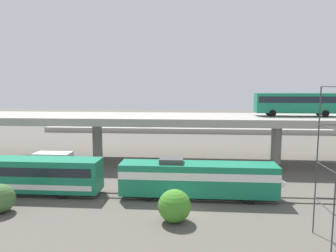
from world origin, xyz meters
TOP-DOWN VIEW (x-y plane):
  - ground_plane at (0.00, 0.00)m, footprint 260.00×260.00m
  - rail_strip_near at (0.00, 3.26)m, footprint 110.00×0.12m
  - rail_strip_far at (0.00, 4.74)m, footprint 110.00×0.12m
  - train_locomotive at (2.55, 4.00)m, footprint 17.03×3.04m
  - train_coach_lead at (-19.35, 4.00)m, footprint 21.68×3.04m
  - highway_overpass at (0.00, 20.00)m, footprint 96.00×11.50m
  - transit_bus_on_overpass at (16.43, 20.49)m, footprint 12.00×2.68m
  - service_truck_east at (-17.57, 10.97)m, footprint 6.80×2.46m
  - pier_parking_lot at (0.00, 55.00)m, footprint 72.45×11.49m
  - parked_car_0 at (11.36, 55.47)m, footprint 4.25×1.96m
  - parked_car_1 at (-15.19, 56.23)m, footprint 4.13×1.95m
  - parked_car_2 at (-11.64, 52.60)m, footprint 4.69×1.86m
  - parked_car_3 at (7.52, 53.30)m, footprint 4.25×1.90m
  - parked_car_4 at (21.35, 56.77)m, footprint 4.61×1.85m
  - harbor_water at (0.00, 78.00)m, footprint 140.00×36.00m
  - shrub_left at (-16.29, -1.16)m, footprint 2.64×2.64m
  - shrub_right at (-0.30, -1.95)m, footprint 2.81×2.81m

SIDE VIEW (x-z plane):
  - ground_plane at x=0.00m, z-range 0.00..0.00m
  - harbor_water at x=0.00m, z-range 0.00..0.01m
  - rail_strip_near at x=0.00m, z-range 0.00..0.12m
  - rail_strip_far at x=0.00m, z-range 0.00..0.12m
  - pier_parking_lot at x=0.00m, z-range 0.00..1.21m
  - shrub_left at x=-16.29m, z-range 0.00..2.64m
  - shrub_right at x=-0.30m, z-range 0.00..2.81m
  - service_truck_east at x=-17.57m, z-range 0.12..3.16m
  - parked_car_3 at x=7.52m, z-range 1.24..2.74m
  - parked_car_1 at x=-15.19m, z-range 1.24..2.74m
  - parked_car_0 at x=11.36m, z-range 1.24..2.74m
  - parked_car_4 at x=21.35m, z-range 1.24..2.74m
  - parked_car_2 at x=-11.64m, z-range 1.24..2.74m
  - train_coach_lead at x=-19.35m, z-range 0.24..4.10m
  - train_locomotive at x=2.55m, z-range 0.10..4.28m
  - highway_overpass at x=0.00m, z-range 2.86..9.96m
  - transit_bus_on_overpass at x=16.43m, z-range 7.46..10.86m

